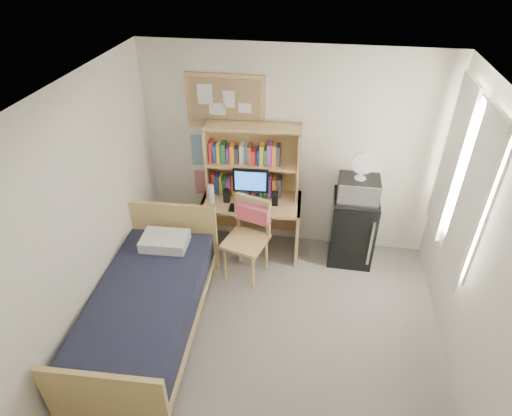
% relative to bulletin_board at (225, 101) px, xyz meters
% --- Properties ---
extents(floor, '(3.60, 4.20, 0.02)m').
position_rel_bulletin_board_xyz_m(floor, '(0.78, -2.08, -1.93)').
color(floor, gray).
rests_on(floor, ground).
extents(ceiling, '(3.60, 4.20, 0.02)m').
position_rel_bulletin_board_xyz_m(ceiling, '(0.78, -2.08, 0.68)').
color(ceiling, white).
rests_on(ceiling, wall_back).
extents(wall_back, '(3.60, 0.04, 2.60)m').
position_rel_bulletin_board_xyz_m(wall_back, '(0.78, 0.02, -0.62)').
color(wall_back, silver).
rests_on(wall_back, floor).
extents(wall_left, '(0.04, 4.20, 2.60)m').
position_rel_bulletin_board_xyz_m(wall_left, '(-1.02, -2.08, -0.62)').
color(wall_left, silver).
rests_on(wall_left, floor).
extents(wall_right, '(0.04, 4.20, 2.60)m').
position_rel_bulletin_board_xyz_m(wall_right, '(2.58, -2.08, -0.62)').
color(wall_right, silver).
rests_on(wall_right, floor).
extents(window_unit, '(0.10, 1.40, 1.70)m').
position_rel_bulletin_board_xyz_m(window_unit, '(2.53, -0.88, -0.32)').
color(window_unit, white).
rests_on(window_unit, wall_right).
extents(curtain_left, '(0.04, 0.55, 1.70)m').
position_rel_bulletin_board_xyz_m(curtain_left, '(2.50, -1.28, -0.32)').
color(curtain_left, white).
rests_on(curtain_left, wall_right).
extents(curtain_right, '(0.04, 0.55, 1.70)m').
position_rel_bulletin_board_xyz_m(curtain_right, '(2.50, -0.48, -0.32)').
color(curtain_right, white).
rests_on(curtain_right, wall_right).
extents(bulletin_board, '(0.94, 0.03, 0.64)m').
position_rel_bulletin_board_xyz_m(bulletin_board, '(0.00, 0.00, 0.00)').
color(bulletin_board, '#A28155').
rests_on(bulletin_board, wall_back).
extents(poster_wave, '(0.30, 0.01, 0.42)m').
position_rel_bulletin_board_xyz_m(poster_wave, '(-0.32, 0.01, -0.67)').
color(poster_wave, '#2866A0').
rests_on(poster_wave, wall_back).
extents(poster_japan, '(0.28, 0.01, 0.36)m').
position_rel_bulletin_board_xyz_m(poster_japan, '(-0.32, 0.01, -1.14)').
color(poster_japan, '#C2223B').
rests_on(poster_japan, wall_back).
extents(desk, '(1.26, 0.67, 0.77)m').
position_rel_bulletin_board_xyz_m(desk, '(0.36, -0.31, -1.53)').
color(desk, tan).
rests_on(desk, floor).
extents(desk_chair, '(0.64, 0.64, 1.03)m').
position_rel_bulletin_board_xyz_m(desk_chair, '(0.37, -0.80, -1.41)').
color(desk_chair, tan).
rests_on(desk_chair, floor).
extents(mini_fridge, '(0.54, 0.54, 0.92)m').
position_rel_bulletin_board_xyz_m(mini_fridge, '(1.63, -0.27, -1.46)').
color(mini_fridge, black).
rests_on(mini_fridge, floor).
extents(bed, '(1.13, 2.12, 0.57)m').
position_rel_bulletin_board_xyz_m(bed, '(-0.48, -1.85, -1.63)').
color(bed, black).
rests_on(bed, floor).
extents(hutch, '(1.15, 0.34, 0.93)m').
position_rel_bulletin_board_xyz_m(hutch, '(0.35, -0.16, -0.68)').
color(hutch, tan).
rests_on(hutch, desk).
extents(monitor, '(0.43, 0.05, 0.46)m').
position_rel_bulletin_board_xyz_m(monitor, '(0.36, -0.37, -0.92)').
color(monitor, black).
rests_on(monitor, desk).
extents(keyboard, '(0.49, 0.18, 0.02)m').
position_rel_bulletin_board_xyz_m(keyboard, '(0.36, -0.51, -1.14)').
color(keyboard, black).
rests_on(keyboard, desk).
extents(speaker_left, '(0.08, 0.08, 0.18)m').
position_rel_bulletin_board_xyz_m(speaker_left, '(0.06, -0.39, -1.06)').
color(speaker_left, black).
rests_on(speaker_left, desk).
extents(speaker_right, '(0.08, 0.08, 0.18)m').
position_rel_bulletin_board_xyz_m(speaker_right, '(0.66, -0.36, -1.06)').
color(speaker_right, black).
rests_on(speaker_right, desk).
extents(water_bottle, '(0.07, 0.07, 0.24)m').
position_rel_bulletin_board_xyz_m(water_bottle, '(-0.12, -0.43, -1.03)').
color(water_bottle, silver).
rests_on(water_bottle, desk).
extents(hoodie, '(0.45, 0.24, 0.20)m').
position_rel_bulletin_board_xyz_m(hoodie, '(0.42, -0.61, -1.12)').
color(hoodie, '#E95868').
rests_on(hoodie, desk_chair).
extents(microwave, '(0.48, 0.37, 0.28)m').
position_rel_bulletin_board_xyz_m(microwave, '(1.63, -0.29, -0.87)').
color(microwave, silver).
rests_on(microwave, mini_fridge).
extents(desk_fan, '(0.26, 0.26, 0.32)m').
position_rel_bulletin_board_xyz_m(desk_fan, '(1.63, -0.29, -0.57)').
color(desk_fan, silver).
rests_on(desk_fan, microwave).
extents(pillow, '(0.53, 0.39, 0.12)m').
position_rel_bulletin_board_xyz_m(pillow, '(-0.51, -1.10, -1.29)').
color(pillow, silver).
rests_on(pillow, bed).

